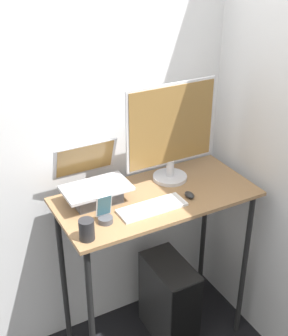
% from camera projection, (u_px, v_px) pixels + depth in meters
% --- Properties ---
extents(wall_back, '(6.00, 0.05, 2.60)m').
position_uv_depth(wall_back, '(127.00, 124.00, 2.56)').
color(wall_back, silver).
rests_on(wall_back, ground_plane).
extents(wall_side_right, '(0.05, 6.00, 2.60)m').
position_uv_depth(wall_side_right, '(286.00, 142.00, 2.36)').
color(wall_side_right, silver).
rests_on(wall_side_right, ground_plane).
extents(desk, '(1.05, 0.50, 1.02)m').
position_uv_depth(desk, '(156.00, 219.00, 2.50)').
color(desk, '#936D47').
rests_on(desk, ground_plane).
extents(laptop, '(0.34, 0.27, 0.28)m').
position_uv_depth(laptop, '(94.00, 187.00, 2.36)').
color(laptop, '#4C4C51').
rests_on(laptop, desk).
extents(monitor, '(0.52, 0.19, 0.55)m').
position_uv_depth(monitor, '(171.00, 133.00, 2.46)').
color(monitor, silver).
rests_on(monitor, desk).
extents(keyboard, '(0.35, 0.12, 0.02)m').
position_uv_depth(keyboard, '(152.00, 207.00, 2.32)').
color(keyboard, white).
rests_on(keyboard, desk).
extents(mouse, '(0.04, 0.07, 0.03)m').
position_uv_depth(mouse, '(189.00, 195.00, 2.41)').
color(mouse, '#262626').
rests_on(mouse, desk).
extents(cell_phone, '(0.08, 0.07, 0.15)m').
position_uv_depth(cell_phone, '(105.00, 214.00, 2.20)').
color(cell_phone, '#4C4C51').
rests_on(cell_phone, desk).
extents(computer_tower, '(0.21, 0.39, 0.53)m').
position_uv_depth(computer_tower, '(169.00, 300.00, 2.82)').
color(computer_tower, black).
rests_on(computer_tower, ground_plane).
extents(mug, '(0.07, 0.07, 0.10)m').
position_uv_depth(mug, '(87.00, 230.00, 2.08)').
color(mug, '#262628').
rests_on(mug, desk).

